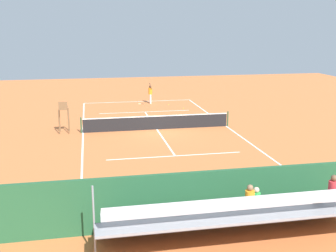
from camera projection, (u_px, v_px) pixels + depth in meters
ground_plane at (157, 129)px, 28.16m from camera, size 60.00×60.00×0.00m
court_line_markings at (157, 129)px, 28.20m from camera, size 10.10×22.20×0.01m
tennis_net at (157, 122)px, 28.05m from camera, size 10.30×0.10×1.07m
backdrop_wall at (221, 197)px, 14.58m from camera, size 18.00×0.16×2.00m
bleacher_stand at (240, 215)px, 13.33m from camera, size 9.06×2.40×2.48m
umpire_chair at (64, 114)px, 26.89m from camera, size 0.67×0.67×2.14m
courtside_bench at (254, 197)px, 15.66m from camera, size 1.80×0.40×0.93m
equipment_bag at (213, 211)px, 15.32m from camera, size 0.90×0.36×0.36m
tennis_player at (150, 92)px, 37.47m from camera, size 0.38×0.54×1.93m
tennis_racket at (140, 104)px, 37.38m from camera, size 0.59×0.38×0.03m
tennis_ball_near at (184, 108)px, 35.27m from camera, size 0.07×0.07×0.07m
tennis_ball_far at (169, 104)px, 37.01m from camera, size 0.07×0.07×0.07m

